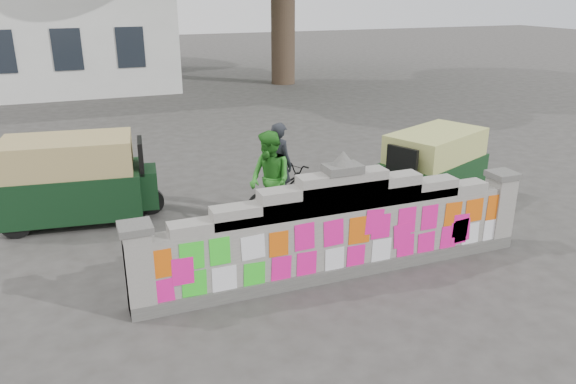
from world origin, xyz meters
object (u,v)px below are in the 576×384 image
(pedestrian, at_px, (270,180))
(rickshaw_right, at_px, (432,166))
(cyclist_rider, at_px, (280,176))
(cyclist_bike, at_px, (280,192))
(rickshaw_left, at_px, (75,179))

(pedestrian, xyz_separation_m, rickshaw_right, (3.57, 0.01, -0.14))
(cyclist_rider, relative_size, pedestrian, 0.89)
(cyclist_bike, relative_size, cyclist_rider, 1.12)
(cyclist_rider, relative_size, rickshaw_left, 0.53)
(cyclist_rider, bearing_deg, cyclist_bike, -0.00)
(cyclist_rider, distance_m, rickshaw_right, 3.24)
(pedestrian, height_order, rickshaw_left, pedestrian)
(cyclist_bike, distance_m, cyclist_rider, 0.33)
(rickshaw_left, distance_m, rickshaw_right, 7.09)
(cyclist_bike, relative_size, rickshaw_left, 0.60)
(rickshaw_right, bearing_deg, cyclist_bike, -31.40)
(rickshaw_left, height_order, rickshaw_right, rickshaw_left)
(cyclist_bike, relative_size, rickshaw_right, 0.65)
(pedestrian, height_order, rickshaw_right, pedestrian)
(pedestrian, bearing_deg, rickshaw_right, 76.18)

